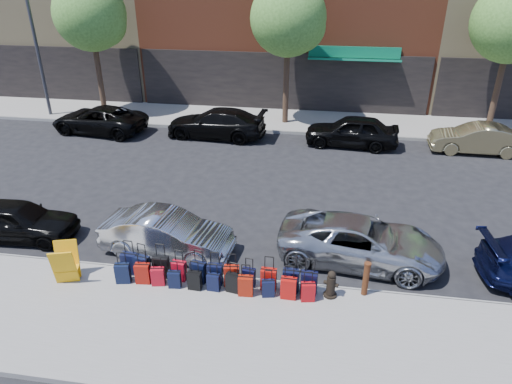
% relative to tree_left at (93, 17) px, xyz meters
% --- Properties ---
extents(ground, '(120.00, 120.00, 0.00)m').
position_rel_tree_left_xyz_m(ground, '(9.86, -9.50, -5.41)').
color(ground, black).
rests_on(ground, ground).
extents(sidewalk_near, '(60.00, 4.00, 0.15)m').
position_rel_tree_left_xyz_m(sidewalk_near, '(9.86, -16.00, -5.34)').
color(sidewalk_near, gray).
rests_on(sidewalk_near, ground).
extents(sidewalk_far, '(60.00, 4.00, 0.15)m').
position_rel_tree_left_xyz_m(sidewalk_far, '(9.86, 0.50, -5.34)').
color(sidewalk_far, gray).
rests_on(sidewalk_far, ground).
extents(curb_near, '(60.00, 0.08, 0.15)m').
position_rel_tree_left_xyz_m(curb_near, '(9.86, -13.98, -5.34)').
color(curb_near, gray).
rests_on(curb_near, ground).
extents(curb_far, '(60.00, 0.08, 0.15)m').
position_rel_tree_left_xyz_m(curb_far, '(9.86, -1.52, -5.34)').
color(curb_far, gray).
rests_on(curb_far, ground).
extents(tree_left, '(3.80, 3.80, 7.27)m').
position_rel_tree_left_xyz_m(tree_left, '(0.00, 0.00, 0.00)').
color(tree_left, black).
rests_on(tree_left, sidewalk_far).
extents(tree_center, '(3.80, 3.80, 7.27)m').
position_rel_tree_left_xyz_m(tree_center, '(10.50, 0.00, 0.00)').
color(tree_center, black).
rests_on(tree_center, sidewalk_far).
extents(streetlight, '(2.59, 0.18, 8.00)m').
position_rel_tree_left_xyz_m(streetlight, '(-2.94, -0.70, -0.75)').
color(streetlight, '#333338').
rests_on(streetlight, sidewalk_far).
extents(suitcase_front_0, '(0.44, 0.25, 1.04)m').
position_rel_tree_left_xyz_m(suitcase_front_0, '(7.41, -14.25, -4.94)').
color(suitcase_front_0, black).
rests_on(suitcase_front_0, sidewalk_near).
extents(suitcase_front_1, '(0.46, 0.31, 1.02)m').
position_rel_tree_left_xyz_m(suitcase_front_1, '(7.80, -14.31, -4.94)').
color(suitcase_front_1, black).
rests_on(suitcase_front_1, sidewalk_near).
extents(suitcase_front_2, '(0.43, 0.24, 1.03)m').
position_rel_tree_left_xyz_m(suitcase_front_2, '(8.33, -14.26, -4.94)').
color(suitcase_front_2, black).
rests_on(suitcase_front_2, sidewalk_near).
extents(suitcase_front_3, '(0.40, 0.25, 0.92)m').
position_rel_tree_left_xyz_m(suitcase_front_3, '(8.86, -14.32, -4.97)').
color(suitcase_front_3, '#AE0B1B').
rests_on(suitcase_front_3, sidewalk_near).
extents(suitcase_front_4, '(0.45, 0.30, 0.99)m').
position_rel_tree_left_xyz_m(suitcase_front_4, '(9.41, -14.32, -4.95)').
color(suitcase_front_4, black).
rests_on(suitcase_front_4, sidewalk_near).
extents(suitcase_front_5, '(0.42, 0.25, 0.98)m').
position_rel_tree_left_xyz_m(suitcase_front_5, '(9.88, -14.33, -4.95)').
color(suitcase_front_5, black).
rests_on(suitcase_front_5, sidewalk_near).
extents(suitcase_front_6, '(0.43, 0.27, 0.97)m').
position_rel_tree_left_xyz_m(suitcase_front_6, '(10.34, -14.33, -4.96)').
color(suitcase_front_6, maroon).
rests_on(suitcase_front_6, sidewalk_near).
extents(suitcase_front_7, '(0.38, 0.24, 0.85)m').
position_rel_tree_left_xyz_m(suitcase_front_7, '(10.79, -14.28, -4.99)').
color(suitcase_front_7, black).
rests_on(suitcase_front_7, sidewalk_near).
extents(suitcase_front_8, '(0.42, 0.24, 1.00)m').
position_rel_tree_left_xyz_m(suitcase_front_8, '(11.34, -14.34, -4.95)').
color(suitcase_front_8, '#A8100A').
rests_on(suitcase_front_8, sidewalk_near).
extents(suitcase_front_9, '(0.43, 0.24, 1.04)m').
position_rel_tree_left_xyz_m(suitcase_front_9, '(11.93, -14.31, -4.94)').
color(suitcase_front_9, black).
rests_on(suitcase_front_9, sidewalk_near).
extents(suitcase_front_10, '(0.44, 0.26, 1.03)m').
position_rel_tree_left_xyz_m(suitcase_front_10, '(12.41, -14.34, -4.94)').
color(suitcase_front_10, black).
rests_on(suitcase_front_10, sidewalk_near).
extents(suitcase_back_0, '(0.43, 0.30, 0.93)m').
position_rel_tree_left_xyz_m(suitcase_back_0, '(7.38, -14.66, -4.97)').
color(suitcase_back_0, black).
rests_on(suitcase_back_0, sidewalk_near).
extents(suitcase_back_1, '(0.42, 0.27, 0.95)m').
position_rel_tree_left_xyz_m(suitcase_back_1, '(7.93, -14.59, -4.97)').
color(suitcase_back_1, maroon).
rests_on(suitcase_back_1, sidewalk_near).
extents(suitcase_back_2, '(0.39, 0.27, 0.85)m').
position_rel_tree_left_xyz_m(suitcase_back_2, '(8.36, -14.62, -5.00)').
color(suitcase_back_2, '#A80A19').
rests_on(suitcase_back_2, sidewalk_near).
extents(suitcase_back_3, '(0.35, 0.22, 0.80)m').
position_rel_tree_left_xyz_m(suitcase_back_3, '(8.84, -14.65, -5.01)').
color(suitcase_back_3, black).
rests_on(suitcase_back_3, sidewalk_near).
extents(suitcase_back_4, '(0.37, 0.22, 0.85)m').
position_rel_tree_left_xyz_m(suitcase_back_4, '(9.39, -14.64, -5.00)').
color(suitcase_back_4, black).
rests_on(suitcase_back_4, sidewalk_near).
extents(suitcase_back_5, '(0.34, 0.21, 0.80)m').
position_rel_tree_left_xyz_m(suitcase_back_5, '(9.90, -14.60, -5.01)').
color(suitcase_back_5, black).
rests_on(suitcase_back_5, sidewalk_near).
extents(suitcase_back_6, '(0.40, 0.28, 0.88)m').
position_rel_tree_left_xyz_m(suitcase_back_6, '(10.43, -14.58, -4.99)').
color(suitcase_back_6, black).
rests_on(suitcase_back_6, sidewalk_near).
extents(suitcase_back_7, '(0.40, 0.25, 0.92)m').
position_rel_tree_left_xyz_m(suitcase_back_7, '(10.78, -14.67, -4.98)').
color(suitcase_back_7, '#971A09').
rests_on(suitcase_back_7, sidewalk_near).
extents(suitcase_back_8, '(0.36, 0.25, 0.78)m').
position_rel_tree_left_xyz_m(suitcase_back_8, '(11.37, -14.63, -5.02)').
color(suitcase_back_8, black).
rests_on(suitcase_back_8, sidewalk_near).
extents(suitcase_back_9, '(0.41, 0.25, 0.96)m').
position_rel_tree_left_xyz_m(suitcase_back_9, '(11.90, -14.61, -4.96)').
color(suitcase_back_9, '#AF0E0B').
rests_on(suitcase_back_9, sidewalk_near).
extents(suitcase_back_10, '(0.39, 0.27, 0.85)m').
position_rel_tree_left_xyz_m(suitcase_back_10, '(12.40, -14.64, -5.00)').
color(suitcase_back_10, '#AC0B10').
rests_on(suitcase_back_10, sidewalk_near).
extents(fire_hydrant, '(0.40, 0.35, 0.78)m').
position_rel_tree_left_xyz_m(fire_hydrant, '(12.98, -14.37, -4.90)').
color(fire_hydrant, black).
rests_on(fire_hydrant, sidewalk_near).
extents(bollard, '(0.18, 0.18, 0.99)m').
position_rel_tree_left_xyz_m(bollard, '(13.87, -14.16, -4.75)').
color(bollard, '#38190C').
rests_on(bollard, sidewalk_near).
extents(display_rack, '(0.79, 0.83, 1.10)m').
position_rel_tree_left_xyz_m(display_rack, '(5.85, -14.82, -4.72)').
color(display_rack, '#F4A90D').
rests_on(display_rack, sidewalk_near).
extents(car_near_0, '(3.85, 1.73, 1.29)m').
position_rel_tree_left_xyz_m(car_near_0, '(3.04, -12.82, -4.77)').
color(car_near_0, black).
rests_on(car_near_0, ground).
extents(car_near_1, '(4.11, 1.74, 1.32)m').
position_rel_tree_left_xyz_m(car_near_1, '(8.05, -12.89, -4.75)').
color(car_near_1, silver).
rests_on(car_near_1, ground).
extents(car_near_2, '(5.00, 2.72, 1.33)m').
position_rel_tree_left_xyz_m(car_near_2, '(13.81, -12.39, -4.75)').
color(car_near_2, '#B4B7BB').
rests_on(car_near_2, ground).
extents(car_far_0, '(5.15, 2.84, 1.36)m').
position_rel_tree_left_xyz_m(car_far_0, '(0.92, -2.76, -4.73)').
color(car_far_0, black).
rests_on(car_far_0, ground).
extents(car_far_1, '(5.16, 2.40, 1.46)m').
position_rel_tree_left_xyz_m(car_far_1, '(7.10, -2.54, -4.68)').
color(car_far_1, black).
rests_on(car_far_1, ground).
extents(car_far_2, '(4.52, 2.11, 1.50)m').
position_rel_tree_left_xyz_m(car_far_2, '(13.83, -2.74, -4.66)').
color(car_far_2, black).
rests_on(car_far_2, ground).
extents(car_far_3, '(4.14, 1.51, 1.35)m').
position_rel_tree_left_xyz_m(car_far_3, '(19.53, -2.72, -4.73)').
color(car_far_3, '#95885B').
rests_on(car_far_3, ground).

